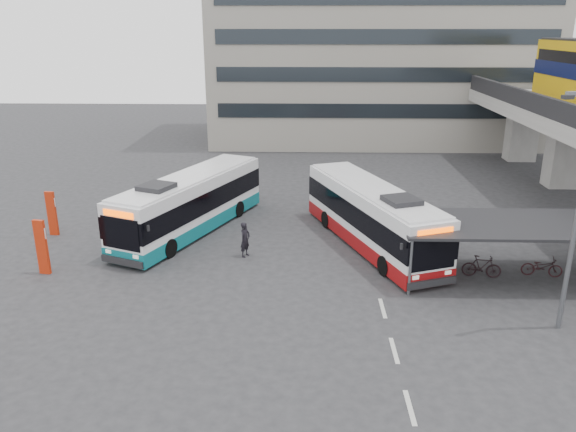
{
  "coord_description": "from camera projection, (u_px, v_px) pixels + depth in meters",
  "views": [
    {
      "loc": [
        -0.62,
        -19.62,
        10.42
      ],
      "look_at": [
        -1.34,
        5.2,
        2.0
      ],
      "focal_mm": 35.0,
      "sensor_mm": 36.0,
      "label": 1
    }
  ],
  "objects": [
    {
      "name": "bus_teal",
      "position": [
        191.0,
        204.0,
        29.63
      ],
      "size": [
        6.52,
        11.13,
        3.27
      ],
      "rotation": [
        0.0,
        0.0,
        -0.4
      ],
      "color": "white",
      "rests_on": "ground"
    },
    {
      "name": "sign_totem_north",
      "position": [
        52.0,
        213.0,
        29.15
      ],
      "size": [
        0.51,
        0.2,
        2.36
      ],
      "rotation": [
        0.0,
        0.0,
        -0.1
      ],
      "color": "#B4250B",
      "rests_on": "ground"
    },
    {
      "name": "sign_totem_mid",
      "position": [
        42.0,
        246.0,
        24.51
      ],
      "size": [
        0.54,
        0.25,
        2.51
      ],
      "rotation": [
        0.0,
        0.0,
        -0.18
      ],
      "color": "#B4250B",
      "rests_on": "ground"
    },
    {
      "name": "bus_main",
      "position": [
        372.0,
        216.0,
        27.7
      ],
      "size": [
        6.1,
        11.14,
        3.25
      ],
      "rotation": [
        0.0,
        0.0,
        0.36
      ],
      "color": "white",
      "rests_on": "ground"
    },
    {
      "name": "ground",
      "position": [
        318.0,
        307.0,
        21.9
      ],
      "size": [
        120.0,
        120.0,
        0.0
      ],
      "primitive_type": "plane",
      "color": "#28282B",
      "rests_on": "ground"
    },
    {
      "name": "office_block",
      "position": [
        377.0,
        2.0,
        51.8
      ],
      "size": [
        30.0,
        15.0,
        25.0
      ],
      "primitive_type": "cube",
      "color": "gray",
      "rests_on": "ground"
    },
    {
      "name": "bike_shelter",
      "position": [
        515.0,
        243.0,
        23.98
      ],
      "size": [
        10.0,
        4.0,
        2.54
      ],
      "color": "#595B60",
      "rests_on": "ground"
    },
    {
      "name": "road_markings",
      "position": [
        394.0,
        350.0,
        18.99
      ],
      "size": [
        0.15,
        7.6,
        0.01
      ],
      "color": "beige",
      "rests_on": "ground"
    },
    {
      "name": "pedestrian",
      "position": [
        245.0,
        240.0,
        26.52
      ],
      "size": [
        0.65,
        0.74,
        1.69
      ],
      "primitive_type": "imported",
      "rotation": [
        0.0,
        0.0,
        1.08
      ],
      "color": "black",
      "rests_on": "ground"
    }
  ]
}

